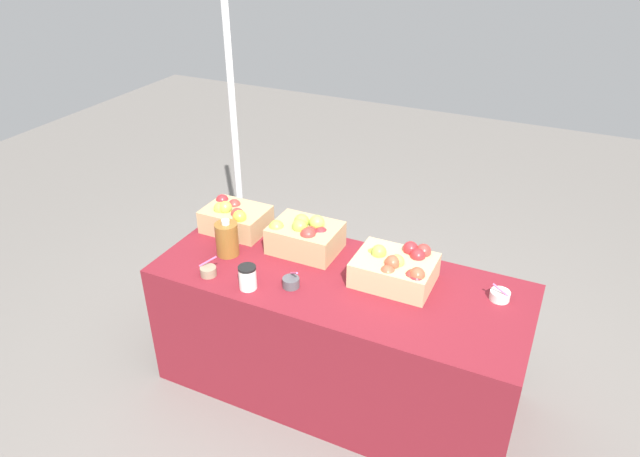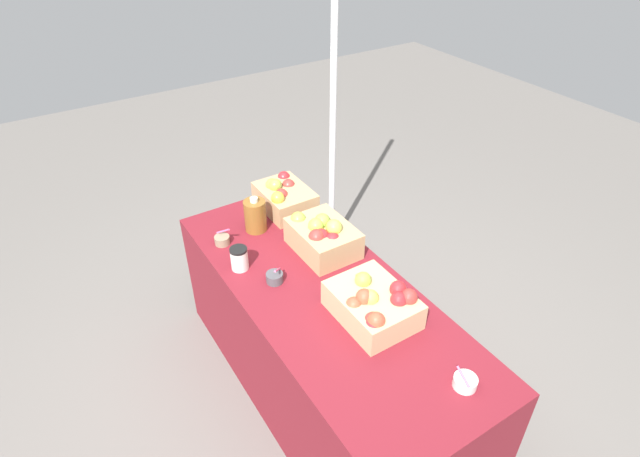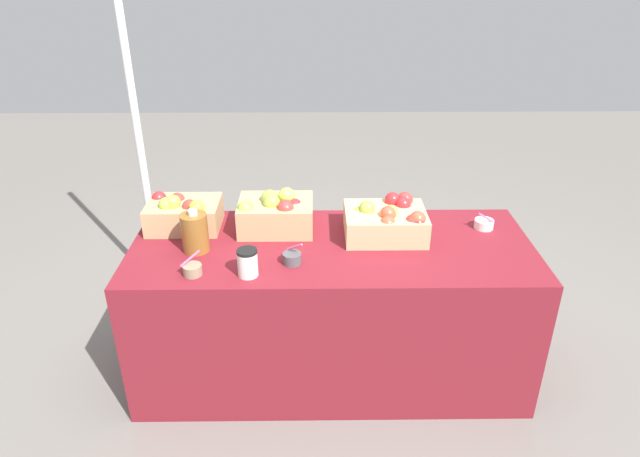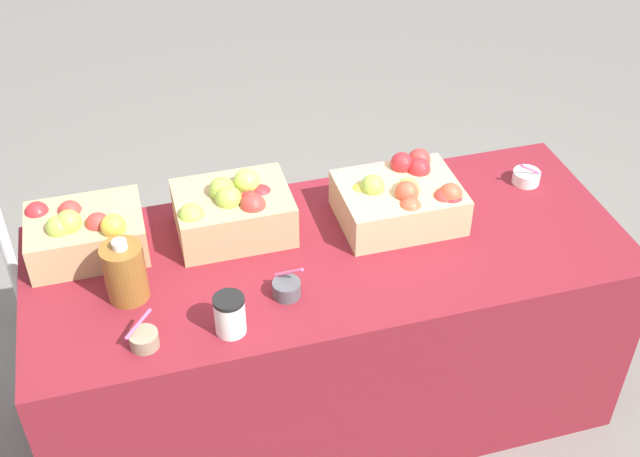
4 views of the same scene
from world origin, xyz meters
The scene contains 10 objects.
ground_plane centered at (0.00, 0.00, 0.00)m, with size 10.00×10.00×0.00m, color slate.
table centered at (0.00, 0.00, 0.37)m, with size 1.90×0.76×0.74m, color maroon.
apple_crate_left centered at (-0.73, 0.19, 0.82)m, with size 0.35×0.26×0.19m.
apple_crate_middle centered at (-0.27, 0.16, 0.83)m, with size 0.36×0.27×0.21m.
apple_crate_right centered at (0.27, 0.09, 0.82)m, with size 0.39×0.30×0.18m.
sample_bowl_near centered at (-0.18, -0.17, 0.77)m, with size 0.09×0.09×0.11m.
sample_bowl_mid centered at (0.76, 0.16, 0.76)m, with size 0.09×0.09×0.09m.
sample_bowl_far centered at (-0.61, -0.26, 0.76)m, with size 0.09×0.08×0.10m.
cider_jug centered at (-0.63, -0.05, 0.83)m, with size 0.12×0.12×0.21m.
coffee_cup centered at (-0.37, -0.27, 0.80)m, with size 0.09×0.09×0.12m.
Camera 4 is at (-0.56, -1.86, 2.36)m, focal length 45.06 mm.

